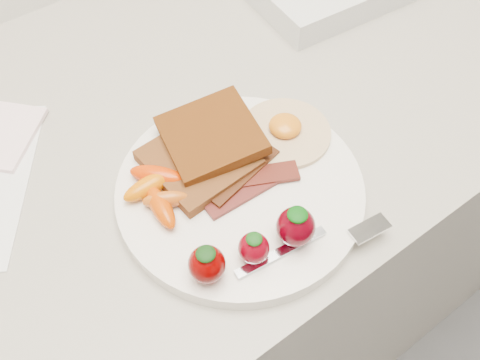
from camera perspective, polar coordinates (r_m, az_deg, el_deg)
counter at (r=1.05m, az=-4.26°, el=-10.05°), size 2.00×0.60×0.90m
plate at (r=0.58m, az=0.00°, el=-1.10°), size 0.27×0.27×0.02m
toast_lower at (r=0.59m, az=-4.41°, el=2.15°), size 0.11×0.11×0.01m
toast_upper at (r=0.60m, az=-3.10°, el=4.82°), size 0.12×0.12×0.02m
fried_egg at (r=0.62m, az=4.83°, el=5.26°), size 0.13×0.13×0.02m
bacon_strips at (r=0.58m, az=0.78°, el=0.02°), size 0.12×0.07×0.01m
baby_carrots at (r=0.57m, az=-8.78°, el=-1.10°), size 0.07×0.10×0.02m
strawberries at (r=0.51m, az=1.78°, el=-6.80°), size 0.13×0.06×0.05m
fork at (r=0.54m, az=8.75°, el=-6.46°), size 0.16×0.06×0.00m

